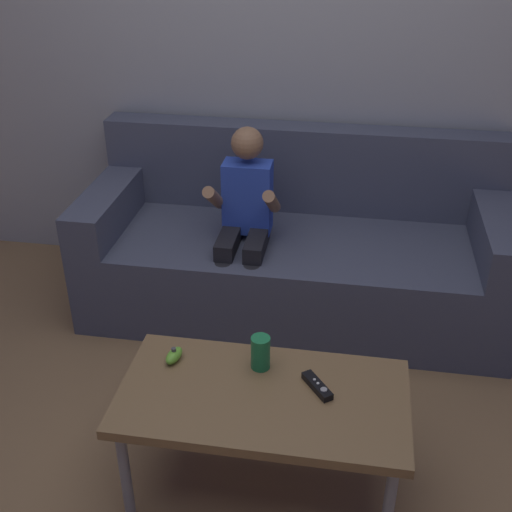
{
  "coord_description": "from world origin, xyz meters",
  "views": [
    {
      "loc": [
        0.41,
        -1.49,
        1.85
      ],
      "look_at": [
        0.05,
        0.68,
        0.59
      ],
      "focal_mm": 45.26,
      "sensor_mm": 36.0,
      "label": 1
    }
  ],
  "objects_px": {
    "person_seated_on_couch": "(244,219)",
    "coffee_table": "(263,403)",
    "couch": "(295,251)",
    "game_remote_black_near_edge": "(317,386)",
    "soda_can": "(260,353)",
    "nunchuk_lime": "(174,355)"
  },
  "relations": [
    {
      "from": "coffee_table",
      "to": "nunchuk_lime",
      "type": "xyz_separation_m",
      "value": [
        -0.33,
        0.12,
        0.06
      ]
    },
    {
      "from": "nunchuk_lime",
      "to": "soda_can",
      "type": "xyz_separation_m",
      "value": [
        0.3,
        0.01,
        0.04
      ]
    },
    {
      "from": "nunchuk_lime",
      "to": "soda_can",
      "type": "distance_m",
      "value": 0.3
    },
    {
      "from": "couch",
      "to": "soda_can",
      "type": "distance_m",
      "value": 1.07
    },
    {
      "from": "couch",
      "to": "person_seated_on_couch",
      "type": "xyz_separation_m",
      "value": [
        -0.22,
        -0.18,
        0.25
      ]
    },
    {
      "from": "person_seated_on_couch",
      "to": "soda_can",
      "type": "bearing_deg",
      "value": -76.36
    },
    {
      "from": "person_seated_on_couch",
      "to": "nunchuk_lime",
      "type": "xyz_separation_m",
      "value": [
        -0.09,
        -0.89,
        -0.1
      ]
    },
    {
      "from": "game_remote_black_near_edge",
      "to": "soda_can",
      "type": "relative_size",
      "value": 1.09
    },
    {
      "from": "game_remote_black_near_edge",
      "to": "nunchuk_lime",
      "type": "height_order",
      "value": "nunchuk_lime"
    },
    {
      "from": "couch",
      "to": "game_remote_black_near_edge",
      "type": "distance_m",
      "value": 1.16
    },
    {
      "from": "game_remote_black_near_edge",
      "to": "coffee_table",
      "type": "bearing_deg",
      "value": -163.47
    },
    {
      "from": "nunchuk_lime",
      "to": "person_seated_on_couch",
      "type": "bearing_deg",
      "value": 84.4
    },
    {
      "from": "coffee_table",
      "to": "game_remote_black_near_edge",
      "type": "xyz_separation_m",
      "value": [
        0.17,
        0.05,
        0.05
      ]
    },
    {
      "from": "game_remote_black_near_edge",
      "to": "nunchuk_lime",
      "type": "distance_m",
      "value": 0.51
    },
    {
      "from": "couch",
      "to": "soda_can",
      "type": "xyz_separation_m",
      "value": [
        -0.01,
        -1.06,
        0.19
      ]
    },
    {
      "from": "coffee_table",
      "to": "soda_can",
      "type": "bearing_deg",
      "value": 102.41
    },
    {
      "from": "person_seated_on_couch",
      "to": "coffee_table",
      "type": "bearing_deg",
      "value": -76.52
    },
    {
      "from": "couch",
      "to": "nunchuk_lime",
      "type": "xyz_separation_m",
      "value": [
        -0.31,
        -1.07,
        0.15
      ]
    },
    {
      "from": "person_seated_on_couch",
      "to": "coffee_table",
      "type": "xyz_separation_m",
      "value": [
        0.24,
        -1.01,
        -0.16
      ]
    },
    {
      "from": "person_seated_on_couch",
      "to": "game_remote_black_near_edge",
      "type": "xyz_separation_m",
      "value": [
        0.41,
        -0.96,
        -0.1
      ]
    },
    {
      "from": "couch",
      "to": "person_seated_on_couch",
      "type": "height_order",
      "value": "person_seated_on_couch"
    },
    {
      "from": "coffee_table",
      "to": "game_remote_black_near_edge",
      "type": "bearing_deg",
      "value": 16.53
    }
  ]
}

